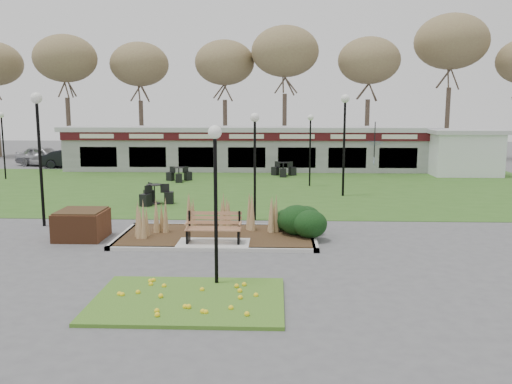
{
  "coord_description": "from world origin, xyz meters",
  "views": [
    {
      "loc": [
        1.93,
        -15.95,
        4.29
      ],
      "look_at": [
        1.23,
        2.0,
        1.41
      ],
      "focal_mm": 38.0,
      "sensor_mm": 36.0,
      "label": 1
    }
  ],
  "objects_px": {
    "service_hut": "(464,152)",
    "car_silver": "(44,156)",
    "lamp_post_near_left": "(255,143)",
    "lamp_post_far_right": "(310,134)",
    "lamp_post_mid_left": "(38,130)",
    "lamp_post_far_left": "(2,131)",
    "bistro_set_d": "(284,171)",
    "bistro_set_c": "(179,176)",
    "lamp_post_mid_right": "(345,122)",
    "patio_umbrella": "(374,152)",
    "car_black": "(71,159)",
    "bistro_set_a": "(155,197)",
    "brick_planter": "(82,224)",
    "park_bench": "(214,227)",
    "food_pavilion": "(248,148)",
    "lamp_post_near_right": "(215,170)"
  },
  "relations": [
    {
      "from": "car_silver",
      "to": "service_hut",
      "type": "bearing_deg",
      "value": -80.92
    },
    {
      "from": "service_hut",
      "to": "car_black",
      "type": "distance_m",
      "value": 26.08
    },
    {
      "from": "car_silver",
      "to": "bistro_set_a",
      "type": "bearing_deg",
      "value": -125.43
    },
    {
      "from": "service_hut",
      "to": "car_black",
      "type": "relative_size",
      "value": 1.15
    },
    {
      "from": "service_hut",
      "to": "bistro_set_a",
      "type": "relative_size",
      "value": 2.73
    },
    {
      "from": "lamp_post_near_left",
      "to": "bistro_set_c",
      "type": "distance_m",
      "value": 11.73
    },
    {
      "from": "lamp_post_mid_right",
      "to": "lamp_post_far_left",
      "type": "bearing_deg",
      "value": 164.59
    },
    {
      "from": "service_hut",
      "to": "car_silver",
      "type": "distance_m",
      "value": 28.51
    },
    {
      "from": "lamp_post_near_left",
      "to": "lamp_post_far_right",
      "type": "relative_size",
      "value": 1.05
    },
    {
      "from": "lamp_post_mid_left",
      "to": "bistro_set_c",
      "type": "distance_m",
      "value": 12.4
    },
    {
      "from": "lamp_post_mid_left",
      "to": "lamp_post_far_left",
      "type": "bearing_deg",
      "value": 121.83
    },
    {
      "from": "bistro_set_c",
      "to": "lamp_post_near_left",
      "type": "bearing_deg",
      "value": -65.44
    },
    {
      "from": "lamp_post_mid_right",
      "to": "bistro_set_a",
      "type": "xyz_separation_m",
      "value": [
        -8.51,
        -2.48,
        -3.19
      ]
    },
    {
      "from": "lamp_post_near_right",
      "to": "service_hut",
      "type": "bearing_deg",
      "value": 58.84
    },
    {
      "from": "lamp_post_far_right",
      "to": "bistro_set_d",
      "type": "height_order",
      "value": "lamp_post_far_right"
    },
    {
      "from": "bistro_set_a",
      "to": "bistro_set_d",
      "type": "xyz_separation_m",
      "value": [
        5.76,
        9.76,
        -0.01
      ]
    },
    {
      "from": "lamp_post_mid_left",
      "to": "car_silver",
      "type": "xyz_separation_m",
      "value": [
        -8.28,
        19.24,
        -2.75
      ]
    },
    {
      "from": "bistro_set_c",
      "to": "lamp_post_mid_right",
      "type": "bearing_deg",
      "value": -28.43
    },
    {
      "from": "brick_planter",
      "to": "lamp_post_mid_right",
      "type": "xyz_separation_m",
      "value": [
        9.49,
        8.72,
        3.03
      ]
    },
    {
      "from": "service_hut",
      "to": "car_black",
      "type": "bearing_deg",
      "value": 173.39
    },
    {
      "from": "lamp_post_mid_right",
      "to": "bistro_set_c",
      "type": "height_order",
      "value": "lamp_post_mid_right"
    },
    {
      "from": "bistro_set_d",
      "to": "car_black",
      "type": "xyz_separation_m",
      "value": [
        -14.74,
        4.0,
        0.33
      ]
    },
    {
      "from": "park_bench",
      "to": "service_hut",
      "type": "height_order",
      "value": "service_hut"
    },
    {
      "from": "lamp_post_near_right",
      "to": "car_black",
      "type": "height_order",
      "value": "lamp_post_near_right"
    },
    {
      "from": "service_hut",
      "to": "lamp_post_mid_right",
      "type": "distance_m",
      "value": 11.98
    },
    {
      "from": "service_hut",
      "to": "lamp_post_far_left",
      "type": "bearing_deg",
      "value": -173.73
    },
    {
      "from": "food_pavilion",
      "to": "lamp_post_mid_left",
      "type": "height_order",
      "value": "lamp_post_mid_left"
    },
    {
      "from": "lamp_post_mid_right",
      "to": "lamp_post_far_right",
      "type": "distance_m",
      "value": 3.51
    },
    {
      "from": "service_hut",
      "to": "lamp_post_far_right",
      "type": "relative_size",
      "value": 1.15
    },
    {
      "from": "bistro_set_c",
      "to": "brick_planter",
      "type": "bearing_deg",
      "value": -93.24
    },
    {
      "from": "patio_umbrella",
      "to": "bistro_set_a",
      "type": "bearing_deg",
      "value": -136.69
    },
    {
      "from": "bistro_set_c",
      "to": "bistro_set_d",
      "type": "xyz_separation_m",
      "value": [
        5.98,
        2.56,
        0.01
      ]
    },
    {
      "from": "food_pavilion",
      "to": "car_silver",
      "type": "relative_size",
      "value": 5.92
    },
    {
      "from": "service_hut",
      "to": "lamp_post_far_left",
      "type": "distance_m",
      "value": 27.7
    },
    {
      "from": "car_silver",
      "to": "brick_planter",
      "type": "bearing_deg",
      "value": -136.67
    },
    {
      "from": "brick_planter",
      "to": "bistro_set_c",
      "type": "distance_m",
      "value": 13.47
    },
    {
      "from": "food_pavilion",
      "to": "lamp_post_far_left",
      "type": "bearing_deg",
      "value": -160.4
    },
    {
      "from": "car_silver",
      "to": "lamp_post_near_left",
      "type": "bearing_deg",
      "value": -121.44
    },
    {
      "from": "car_black",
      "to": "service_hut",
      "type": "bearing_deg",
      "value": -97.67
    },
    {
      "from": "food_pavilion",
      "to": "lamp_post_mid_left",
      "type": "distance_m",
      "value": 18.45
    },
    {
      "from": "lamp_post_mid_right",
      "to": "lamp_post_far_left",
      "type": "xyz_separation_m",
      "value": [
        -19.09,
        5.26,
        -0.65
      ]
    },
    {
      "from": "service_hut",
      "to": "patio_umbrella",
      "type": "relative_size",
      "value": 2.0
    },
    {
      "from": "bistro_set_a",
      "to": "car_black",
      "type": "bearing_deg",
      "value": 123.1
    },
    {
      "from": "brick_planter",
      "to": "bistro_set_c",
      "type": "height_order",
      "value": "brick_planter"
    },
    {
      "from": "lamp_post_near_left",
      "to": "lamp_post_near_right",
      "type": "xyz_separation_m",
      "value": [
        -0.61,
        -7.55,
        -0.13
      ]
    },
    {
      "from": "car_black",
      "to": "bistro_set_a",
      "type": "bearing_deg",
      "value": -147.96
    },
    {
      "from": "park_bench",
      "to": "bistro_set_a",
      "type": "bearing_deg",
      "value": 116.07
    },
    {
      "from": "lamp_post_near_left",
      "to": "lamp_post_far_left",
      "type": "bearing_deg",
      "value": 144.12
    },
    {
      "from": "lamp_post_mid_left",
      "to": "lamp_post_mid_right",
      "type": "relative_size",
      "value": 0.99
    },
    {
      "from": "service_hut",
      "to": "lamp_post_mid_right",
      "type": "xyz_separation_m",
      "value": [
        -8.41,
        -8.28,
        2.05
      ]
    }
  ]
}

